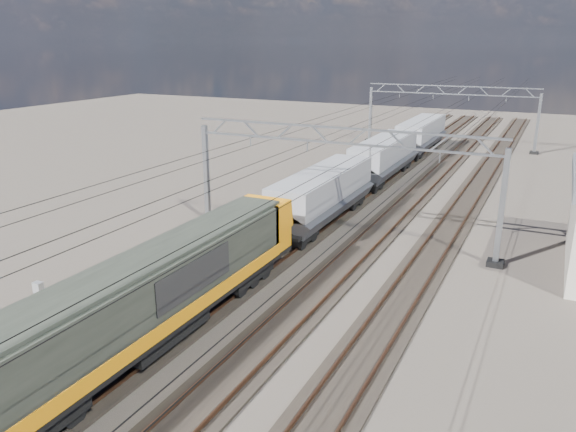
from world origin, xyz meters
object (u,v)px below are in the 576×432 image
at_px(catenary_gantry_far, 449,114).
at_px(trackside_cabinet, 38,288).
at_px(locomotive, 154,293).
at_px(hopper_wagon_third, 421,133).
at_px(catenary_gantry_mid, 337,180).
at_px(hopper_wagon_lead, 323,193).
at_px(hopper_wagon_mid, 384,155).

distance_m(catenary_gantry_far, trackside_cabinet, 51.58).
xyz_separation_m(locomotive, hopper_wagon_third, (-0.00, 46.10, -0.09)).
distance_m(catenary_gantry_mid, hopper_wagon_third, 31.18).
relative_size(catenary_gantry_mid, trackside_cabinet, 15.84).
distance_m(hopper_wagon_third, trackside_cabinet, 46.32).
relative_size(hopper_wagon_lead, trackside_cabinet, 10.35).
bearing_deg(catenary_gantry_mid, locomotive, -97.58).
xyz_separation_m(hopper_wagon_lead, hopper_wagon_third, (0.00, 28.40, 0.00)).
relative_size(catenary_gantry_far, hopper_wagon_mid, 1.53).
height_order(hopper_wagon_lead, hopper_wagon_third, same).
relative_size(catenary_gantry_mid, catenary_gantry_far, 1.00).
bearing_deg(catenary_gantry_mid, hopper_wagon_lead, 126.79).
xyz_separation_m(catenary_gantry_mid, catenary_gantry_far, (0.00, 36.00, 0.00)).
xyz_separation_m(catenary_gantry_mid, locomotive, (-2.00, -15.02, -1.58)).
bearing_deg(hopper_wagon_third, catenary_gantry_mid, -86.32).
height_order(catenary_gantry_mid, catenary_gantry_far, same).
relative_size(locomotive, hopper_wagon_lead, 1.62).
relative_size(hopper_wagon_lead, hopper_wagon_mid, 1.00).
height_order(hopper_wagon_mid, hopper_wagon_third, same).
bearing_deg(hopper_wagon_mid, hopper_wagon_lead, -90.00).
height_order(catenary_gantry_mid, hopper_wagon_lead, catenary_gantry_mid).
relative_size(hopper_wagon_lead, hopper_wagon_third, 1.00).
xyz_separation_m(locomotive, hopper_wagon_mid, (-0.00, 31.90, -0.09)).
distance_m(locomotive, hopper_wagon_lead, 17.70).
distance_m(catenary_gantry_mid, catenary_gantry_far, 36.00).
bearing_deg(locomotive, catenary_gantry_mid, 82.42).
distance_m(locomotive, hopper_wagon_third, 46.10).
relative_size(catenary_gantry_far, hopper_wagon_third, 1.53).
bearing_deg(hopper_wagon_mid, catenary_gantry_far, 84.03).
xyz_separation_m(catenary_gantry_mid, hopper_wagon_lead, (-2.00, 2.67, -1.67)).
relative_size(hopper_wagon_mid, trackside_cabinet, 10.35).
distance_m(catenary_gantry_far, hopper_wagon_third, 5.57).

